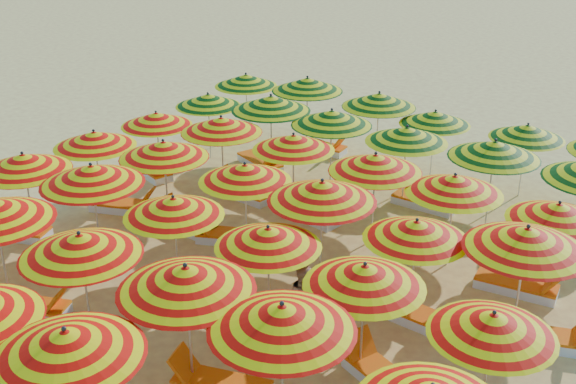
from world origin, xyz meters
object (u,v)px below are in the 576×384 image
(umbrella_13, at_px, (92,175))
(umbrella_26, at_px, (293,142))
(umbrella_16, at_px, (365,276))
(lounger_15, at_px, (545,338))
(umbrella_9, at_px, (186,279))
(umbrella_8, at_px, (80,245))
(umbrella_30, at_px, (208,100))
(umbrella_19, at_px, (164,150))
(umbrella_27, at_px, (375,163))
(umbrella_28, at_px, (454,184))
(umbrella_24, at_px, (156,119))
(umbrella_37, at_px, (307,84))
(umbrella_25, at_px, (221,125))
(lounger_5, at_px, (29,307))
(lounger_19, at_px, (518,286))
(umbrella_22, at_px, (416,230))
(umbrella_12, at_px, (23,163))
(umbrella_20, at_px, (245,173))
(lounger_14, at_px, (433,323))
(umbrella_15, at_px, (268,237))
(umbrella_39, at_px, (435,118))
(lounger_11, at_px, (124,206))
(lounger_7, at_px, (17,232))
(umbrella_17, at_px, (493,325))
(umbrella_34, at_px, (495,150))
(umbrella_33, at_px, (407,135))
(umbrella_32, at_px, (332,118))
(lounger_12, at_px, (186,224))
(umbrella_36, at_px, (246,80))
(lounger_17, at_px, (242,192))
(lounger_18, at_px, (311,214))
(umbrella_38, at_px, (379,100))
(lounger_21, at_px, (426,202))
(umbrella_29, at_px, (558,213))
(umbrella_23, at_px, (527,239))
(umbrella_21, at_px, (322,191))
(umbrella_18, at_px, (94,139))
(lounger_9, at_px, (383,377))
(umbrella_40, at_px, (527,132))
(lounger_8, at_px, (242,310))
(umbrella_31, at_px, (271,103))
(umbrella_3, at_px, (66,344))
(umbrella_10, at_px, (282,318))
(lounger_13, at_px, (230,236))
(lounger_22, at_px, (321,147))
(beachgoer_a, at_px, (238,268))
(beachgoer_b, at_px, (306,302))

(umbrella_13, distance_m, umbrella_26, 5.12)
(umbrella_16, xyz_separation_m, lounger_15, (2.54, 2.63, -1.83))
(umbrella_9, bearing_deg, umbrella_26, 109.41)
(umbrella_8, distance_m, umbrella_30, 9.72)
(umbrella_19, relative_size, umbrella_27, 0.98)
(umbrella_28, bearing_deg, umbrella_27, 178.86)
(umbrella_24, bearing_deg, umbrella_30, 89.21)
(umbrella_37, bearing_deg, umbrella_25, -88.43)
(umbrella_16, bearing_deg, lounger_5, -161.54)
(lounger_19, bearing_deg, umbrella_22, -132.47)
(umbrella_12, relative_size, umbrella_20, 0.99)
(umbrella_37, relative_size, lounger_14, 1.66)
(umbrella_15, distance_m, umbrella_26, 5.07)
(umbrella_39, relative_size, lounger_11, 1.24)
(lounger_7, bearing_deg, umbrella_17, -20.40)
(umbrella_37, xyz_separation_m, lounger_14, (7.53, -7.17, -1.94))
(umbrella_9, height_order, umbrella_34, umbrella_9)
(umbrella_24, xyz_separation_m, umbrella_28, (8.78, 0.05, 0.13))
(umbrella_33, relative_size, lounger_14, 1.32)
(umbrella_32, bearing_deg, lounger_12, -111.63)
(umbrella_36, bearing_deg, lounger_12, -65.73)
(lounger_7, distance_m, lounger_17, 5.87)
(umbrella_13, relative_size, umbrella_36, 1.09)
(lounger_18, bearing_deg, umbrella_24, -167.30)
(umbrella_15, height_order, umbrella_30, umbrella_15)
(umbrella_28, relative_size, umbrella_38, 1.06)
(umbrella_20, distance_m, lounger_12, 2.66)
(umbrella_20, distance_m, lounger_21, 5.53)
(umbrella_32, bearing_deg, umbrella_29, -18.63)
(umbrella_23, bearing_deg, umbrella_21, -175.86)
(lounger_11, bearing_deg, umbrella_18, -179.81)
(lounger_9, bearing_deg, umbrella_30, -14.10)
(lounger_5, bearing_deg, umbrella_12, 118.14)
(umbrella_24, xyz_separation_m, umbrella_40, (8.94, 4.75, -0.00))
(umbrella_12, distance_m, umbrella_29, 11.86)
(umbrella_25, distance_m, lounger_8, 6.29)
(lounger_8, bearing_deg, lounger_12, -18.53)
(umbrella_25, xyz_separation_m, umbrella_31, (0.16, 2.07, 0.09))
(umbrella_23, xyz_separation_m, lounger_15, (0.60, 0.08, -1.99))
(umbrella_9, bearing_deg, umbrella_40, 78.92)
(umbrella_19, relative_size, lounger_8, 1.46)
(lounger_15, xyz_separation_m, lounger_19, (-1.02, 1.59, 0.00))
(umbrella_21, bearing_deg, umbrella_33, 92.89)
(umbrella_3, xyz_separation_m, umbrella_10, (2.20, 2.22, 0.02))
(umbrella_13, relative_size, lounger_13, 1.61)
(umbrella_8, distance_m, lounger_22, 11.38)
(umbrella_10, distance_m, umbrella_40, 11.18)
(beachgoer_a, height_order, beachgoer_b, beachgoer_b)
(umbrella_27, distance_m, lounger_7, 8.87)
(umbrella_37, bearing_deg, umbrella_8, -78.42)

